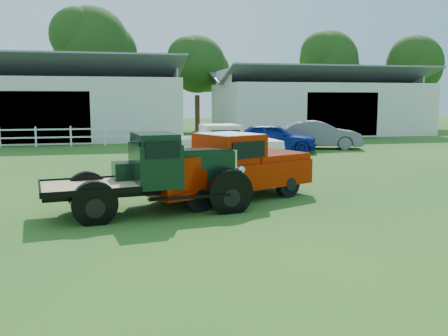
{
  "coord_description": "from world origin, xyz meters",
  "views": [
    {
      "loc": [
        -2.66,
        -11.35,
        2.85
      ],
      "look_at": [
        0.2,
        1.2,
        1.05
      ],
      "focal_mm": 40.0,
      "sensor_mm": 36.0,
      "label": 1
    }
  ],
  "objects": [
    {
      "name": "tree_d",
      "position": [
        18.0,
        34.0,
        5.0
      ],
      "size": [
        6.0,
        6.0,
        10.0
      ],
      "primitive_type": null,
      "color": "#1E4F0F",
      "rests_on": "ground"
    },
    {
      "name": "fence_rail",
      "position": [
        -8.0,
        20.0,
        0.6
      ],
      "size": [
        14.2,
        0.16,
        1.2
      ],
      "primitive_type": null,
      "color": "white",
      "rests_on": "ground"
    },
    {
      "name": "misc_car_blue",
      "position": [
        5.72,
        13.77,
        0.78
      ],
      "size": [
        4.92,
        3.12,
        1.56
      ],
      "primitive_type": "imported",
      "rotation": [
        0.0,
        0.0,
        1.27
      ],
      "color": "navy",
      "rests_on": "ground"
    },
    {
      "name": "shed_left",
      "position": [
        -7.0,
        26.0,
        2.8
      ],
      "size": [
        18.8,
        10.2,
        5.6
      ],
      "primitive_type": null,
      "color": "silver",
      "rests_on": "ground"
    },
    {
      "name": "red_pickup",
      "position": [
        0.5,
        2.25,
        0.95
      ],
      "size": [
        5.55,
        3.95,
        1.89
      ],
      "primitive_type": null,
      "rotation": [
        0.0,
        0.0,
        0.42
      ],
      "color": "#A61802",
      "rests_on": "ground"
    },
    {
      "name": "shed_right",
      "position": [
        14.0,
        27.0,
        2.6
      ],
      "size": [
        16.8,
        9.2,
        5.2
      ],
      "primitive_type": null,
      "color": "silver",
      "rests_on": "ground"
    },
    {
      "name": "tree_b",
      "position": [
        -4.0,
        34.0,
        5.75
      ],
      "size": [
        6.9,
        6.9,
        11.5
      ],
      "primitive_type": null,
      "color": "#1E4F0F",
      "rests_on": "ground"
    },
    {
      "name": "vintage_flatbed",
      "position": [
        -1.69,
        1.07,
        1.0
      ],
      "size": [
        5.26,
        2.69,
        1.99
      ],
      "primitive_type": null,
      "rotation": [
        0.0,
        0.0,
        0.14
      ],
      "color": "black",
      "rests_on": "ground"
    },
    {
      "name": "misc_car_grey",
      "position": [
        8.96,
        15.18,
        0.79
      ],
      "size": [
        5.07,
        3.01,
        1.58
      ],
      "primitive_type": "imported",
      "rotation": [
        0.0,
        0.0,
        1.27
      ],
      "color": "slate",
      "rests_on": "ground"
    },
    {
      "name": "tree_e",
      "position": [
        26.0,
        32.0,
        4.75
      ],
      "size": [
        5.7,
        5.7,
        9.5
      ],
      "primitive_type": null,
      "color": "#1E4F0F",
      "rests_on": "ground"
    },
    {
      "name": "ground",
      "position": [
        0.0,
        0.0,
        0.0
      ],
      "size": [
        120.0,
        120.0,
        0.0
      ],
      "primitive_type": "plane",
      "color": "#285022"
    },
    {
      "name": "tree_c",
      "position": [
        5.0,
        33.0,
        4.5
      ],
      "size": [
        5.4,
        5.4,
        9.0
      ],
      "primitive_type": null,
      "color": "#1E4F0F",
      "rests_on": "ground"
    },
    {
      "name": "white_pickup",
      "position": [
        1.35,
        7.29,
        0.91
      ],
      "size": [
        5.0,
        2.02,
        1.82
      ],
      "primitive_type": null,
      "rotation": [
        0.0,
        0.0,
        0.02
      ],
      "color": "white",
      "rests_on": "ground"
    }
  ]
}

